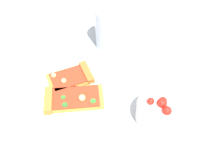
# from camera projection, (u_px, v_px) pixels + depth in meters

# --- Properties ---
(ground_plane) EXTENTS (2.40, 2.40, 0.00)m
(ground_plane) POSITION_uv_depth(u_px,v_px,m) (70.00, 99.00, 0.77)
(ground_plane) COLOR silver
(ground_plane) RESTS_ON ground
(plate) EXTENTS (0.25, 0.25, 0.01)m
(plate) POSITION_uv_depth(u_px,v_px,m) (74.00, 89.00, 0.78)
(plate) COLOR white
(plate) RESTS_ON ground_plane
(pizza_slice_near) EXTENTS (0.16, 0.16, 0.02)m
(pizza_slice_near) POSITION_uv_depth(u_px,v_px,m) (69.00, 99.00, 0.74)
(pizza_slice_near) COLOR gold
(pizza_slice_near) RESTS_ON plate
(pizza_slice_far) EXTENTS (0.14, 0.12, 0.02)m
(pizza_slice_far) POSITION_uv_depth(u_px,v_px,m) (73.00, 77.00, 0.79)
(pizza_slice_far) COLOR gold
(pizza_slice_far) RESTS_ON plate
(salad_bowl) EXTENTS (0.11, 0.11, 0.07)m
(salad_bowl) POSITION_uv_depth(u_px,v_px,m) (158.00, 111.00, 0.70)
(salad_bowl) COLOR white
(salad_bowl) RESTS_ON ground_plane
(soda_glass) EXTENTS (0.08, 0.08, 0.13)m
(soda_glass) POSITION_uv_depth(u_px,v_px,m) (109.00, 30.00, 0.86)
(soda_glass) COLOR silver
(soda_glass) RESTS_ON ground_plane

